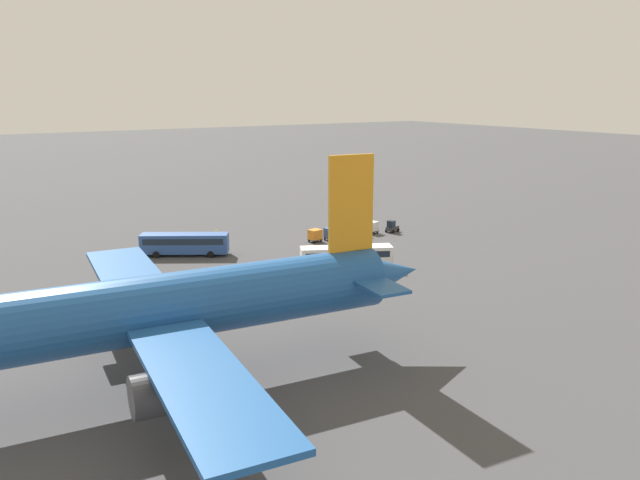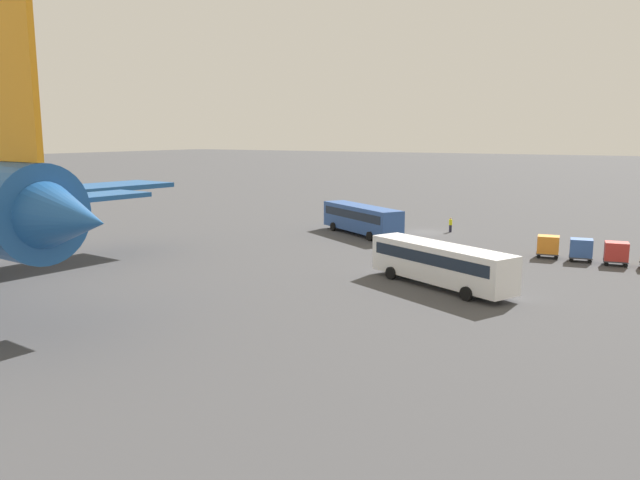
{
  "view_description": "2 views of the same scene",
  "coord_description": "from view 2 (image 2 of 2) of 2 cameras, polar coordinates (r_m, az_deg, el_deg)",
  "views": [
    {
      "loc": [
        37.39,
        92.82,
        24.23
      ],
      "look_at": [
        -6.28,
        24.34,
        4.66
      ],
      "focal_mm": 35.0,
      "sensor_mm": 36.0,
      "label": 1
    },
    {
      "loc": [
        -26.05,
        68.49,
        11.36
      ],
      "look_at": [
        0.65,
        23.37,
        2.44
      ],
      "focal_mm": 35.0,
      "sensor_mm": 36.0,
      "label": 2
    }
  ],
  "objects": [
    {
      "name": "ground_plane",
      "position": [
        74.15,
        9.67,
        0.7
      ],
      "size": [
        600.0,
        600.0,
        0.0
      ],
      "primitive_type": "plane",
      "color": "#424244"
    },
    {
      "name": "cargo_cart_red",
      "position": [
        60.34,
        25.47,
        -0.99
      ],
      "size": [
        2.24,
        1.98,
        2.06
      ],
      "rotation": [
        0.0,
        0.0,
        0.16
      ],
      "color": "#38383D",
      "rests_on": "ground"
    },
    {
      "name": "cargo_cart_blue",
      "position": [
        60.89,
        22.77,
        -0.72
      ],
      "size": [
        2.24,
        1.98,
        2.06
      ],
      "rotation": [
        0.0,
        0.0,
        0.16
      ],
      "color": "#38383D",
      "rests_on": "ground"
    },
    {
      "name": "shuttle_bus_near",
      "position": [
        71.24,
        3.81,
        2.07
      ],
      "size": [
        12.51,
        9.08,
        3.32
      ],
      "rotation": [
        0.0,
        0.0,
        -0.55
      ],
      "color": "#2D5199",
      "rests_on": "ground"
    },
    {
      "name": "worker_person",
      "position": [
        74.65,
        11.84,
        1.37
      ],
      "size": [
        0.38,
        0.38,
        1.74
      ],
      "color": "#1E1E2D",
      "rests_on": "ground"
    },
    {
      "name": "shuttle_bus_far",
      "position": [
        47.58,
        10.93,
        -1.96
      ],
      "size": [
        12.65,
        7.76,
        3.21
      ],
      "rotation": [
        0.0,
        0.0,
        -0.43
      ],
      "color": "white",
      "rests_on": "ground"
    },
    {
      "name": "cargo_cart_orange",
      "position": [
        61.62,
        20.13,
        -0.44
      ],
      "size": [
        2.24,
        1.98,
        2.06
      ],
      "rotation": [
        0.0,
        0.0,
        0.16
      ],
      "color": "#38383D",
      "rests_on": "ground"
    }
  ]
}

